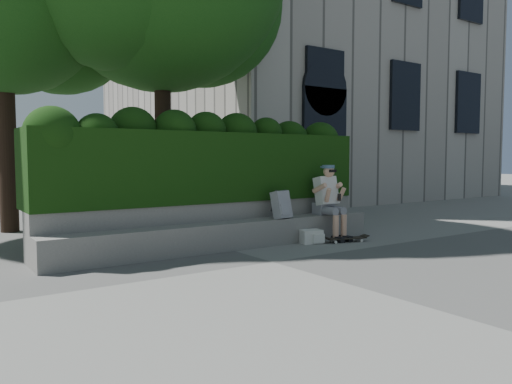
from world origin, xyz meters
TOP-DOWN VIEW (x-y plane):
  - ground at (0.00, 0.00)m, footprint 80.00×80.00m
  - bench_ledge at (0.00, 1.25)m, footprint 6.00×0.45m
  - planter_wall at (0.00, 1.73)m, footprint 6.00×0.50m
  - hedge at (0.00, 1.95)m, footprint 6.00×1.00m
  - building at (9.00, 11.00)m, footprint 12.00×12.00m
  - person at (2.08, 1.07)m, footprint 0.40×0.76m
  - skateboard at (2.12, 0.62)m, footprint 0.77×0.38m
  - backpack_plaid at (1.04, 1.15)m, footprint 0.36×0.24m
  - backpack_ground at (1.51, 0.89)m, footprint 0.43×0.35m

SIDE VIEW (x-z plane):
  - ground at x=0.00m, z-range 0.00..0.00m
  - skateboard at x=2.12m, z-range 0.03..0.10m
  - backpack_ground at x=1.51m, z-range 0.00..0.24m
  - bench_ledge at x=0.00m, z-range 0.00..0.45m
  - planter_wall at x=0.00m, z-range 0.00..0.75m
  - backpack_plaid at x=1.04m, z-range 0.45..0.93m
  - person at x=2.08m, z-range 0.06..1.44m
  - hedge at x=0.00m, z-range 0.75..1.95m
  - building at x=9.00m, z-range 0.00..15.00m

